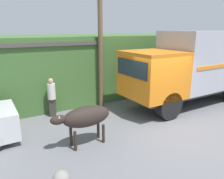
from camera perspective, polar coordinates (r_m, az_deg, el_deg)
ground_plane at (r=8.60m, az=14.52°, el=-8.99°), size 60.00×60.00×0.00m
hillside_embankment at (r=13.36m, az=-5.30°, el=7.18°), size 32.00×6.13×3.18m
building_backdrop at (r=10.52m, az=-19.15°, el=3.76°), size 5.39×2.70×3.00m
cargo_truck at (r=11.18m, az=21.40°, el=6.13°), size 7.24×2.26×3.42m
brown_cow at (r=6.71m, az=-6.98°, el=-7.16°), size 1.88×0.64×1.25m
pedestrian_on_hill at (r=9.20m, az=-15.47°, el=-1.57°), size 0.38×0.38×1.61m
utility_pole at (r=9.82m, az=-3.05°, el=13.13°), size 0.90×0.21×5.94m
roadside_rock at (r=5.48m, az=-13.14°, el=-21.78°), size 0.39×0.39×0.39m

